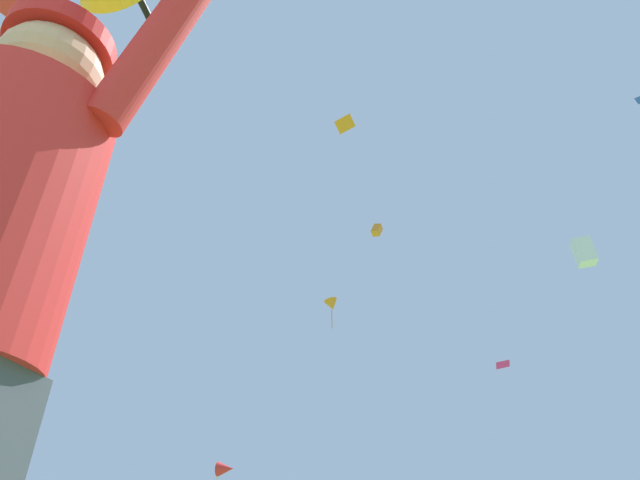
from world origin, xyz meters
The scene contains 6 objects.
distant_kite_orange_low_left centered at (-6.26, 31.34, 15.60)m, with size 1.41×1.36×2.31m.
distant_kite_magenta_mid_right centered at (2.99, 18.26, 6.41)m, with size 0.68×0.68×0.20m.
distant_kite_orange_high_right centered at (-1.91, 14.96, 16.41)m, with size 1.03×1.07×0.43m.
distant_kite_orange_high_left centered at (-1.70, 22.65, 15.74)m, with size 0.64×0.67×0.83m.
distant_kite_white_far_center centered at (7.93, 21.91, 12.51)m, with size 0.87×0.83×1.31m.
marker_flag centered at (-2.92, 7.95, 1.66)m, with size 0.30×0.24×1.91m.
Camera 1 is at (0.92, -0.65, 0.57)m, focal length 28.26 mm.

